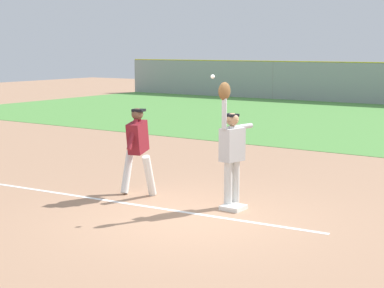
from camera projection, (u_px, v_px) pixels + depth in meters
The scene contains 7 objects.
ground_plane at pixel (191, 218), 10.49m from camera, with size 73.46×73.46×0.00m, color tan.
chalk_foul_line at pixel (41, 190), 12.49m from camera, with size 12.00×0.10×0.01m, color white.
first_base at pixel (233, 207), 11.01m from camera, with size 0.38×0.38×0.08m, color white.
fielder at pixel (231, 146), 11.03m from camera, with size 0.34×0.90×2.28m.
runner at pixel (138, 145), 11.97m from camera, with size 0.82×0.84×1.72m.
baseball at pixel (213, 77), 10.77m from camera, with size 0.07×0.07×0.07m, color white.
parked_car_black at pixel (347, 85), 36.40m from camera, with size 4.58×2.49×1.25m.
Camera 1 is at (5.70, -8.42, 2.87)m, focal length 57.49 mm.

